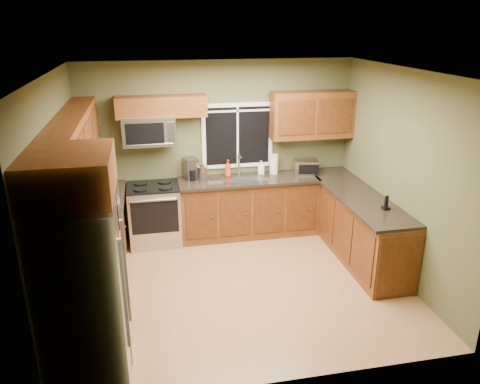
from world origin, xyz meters
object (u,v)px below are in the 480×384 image
object	(u,v)px
microwave	(149,131)
coffee_maker	(191,169)
soap_bottle_b	(261,167)
cordless_phone	(386,205)
kettle	(202,173)
range	(155,214)
toaster_oven	(306,167)
soap_bottle_a	(228,168)
paper_towel_roll	(274,164)
refrigerator	(84,292)

from	to	relation	value
microwave	coffee_maker	xyz separation A→B (m)	(0.60, 0.03, -0.64)
coffee_maker	soap_bottle_b	xyz separation A→B (m)	(1.11, 0.04, -0.05)
microwave	cordless_phone	world-z (taller)	microwave
soap_bottle_b	kettle	bearing A→B (deg)	-171.56
range	toaster_oven	size ratio (longest dim) A/B	2.27
microwave	toaster_oven	size ratio (longest dim) A/B	1.84
cordless_phone	coffee_maker	bearing A→B (deg)	143.37
microwave	soap_bottle_a	bearing A→B (deg)	2.45
coffee_maker	kettle	xyz separation A→B (m)	(0.16, -0.10, -0.03)
microwave	soap_bottle_b	world-z (taller)	microwave
range	paper_towel_roll	world-z (taller)	paper_towel_roll
refrigerator	cordless_phone	xyz separation A→B (m)	(3.62, 1.20, 0.10)
coffee_maker	microwave	bearing A→B (deg)	-176.91
soap_bottle_b	cordless_phone	size ratio (longest dim) A/B	1.12
kettle	toaster_oven	bearing A→B (deg)	-0.32
toaster_oven	soap_bottle_b	world-z (taller)	toaster_oven
toaster_oven	paper_towel_roll	xyz separation A→B (m)	(-0.49, 0.13, 0.04)
soap_bottle_a	soap_bottle_b	distance (m)	0.54
refrigerator	soap_bottle_a	world-z (taller)	refrigerator
paper_towel_roll	cordless_phone	bearing A→B (deg)	-59.88
microwave	paper_towel_roll	size ratio (longest dim) A/B	2.20
range	kettle	world-z (taller)	kettle
paper_towel_roll	soap_bottle_a	distance (m)	0.74
toaster_oven	microwave	bearing A→B (deg)	178.18
microwave	kettle	bearing A→B (deg)	-5.06
soap_bottle_b	range	bearing A→B (deg)	-172.98
soap_bottle_a	toaster_oven	bearing A→B (deg)	-5.83
toaster_oven	soap_bottle_b	size ratio (longest dim) A/B	1.96
microwave	coffee_maker	size ratio (longest dim) A/B	2.35
range	toaster_oven	distance (m)	2.48
soap_bottle_b	cordless_phone	bearing A→B (deg)	-55.53
microwave	cordless_phone	xyz separation A→B (m)	(2.93, -1.70, -0.73)
refrigerator	soap_bottle_b	distance (m)	3.83
paper_towel_roll	soap_bottle_b	bearing A→B (deg)	173.61
coffee_maker	paper_towel_roll	distance (m)	1.32
range	coffee_maker	bearing A→B (deg)	15.76
soap_bottle_b	soap_bottle_a	bearing A→B (deg)	-177.39
toaster_oven	cordless_phone	bearing A→B (deg)	-72.06
microwave	toaster_oven	xyz separation A→B (m)	(2.40, -0.08, -0.68)
refrigerator	kettle	size ratio (longest dim) A/B	6.82
range	soap_bottle_b	world-z (taller)	soap_bottle_b
paper_towel_roll	soap_bottle_b	distance (m)	0.21
soap_bottle_b	microwave	bearing A→B (deg)	-177.50
toaster_oven	kettle	world-z (taller)	kettle
paper_towel_roll	cordless_phone	xyz separation A→B (m)	(1.02, -1.76, -0.10)
refrigerator	microwave	world-z (taller)	microwave
cordless_phone	microwave	bearing A→B (deg)	149.82
refrigerator	toaster_oven	distance (m)	4.20
refrigerator	cordless_phone	size ratio (longest dim) A/B	9.58
refrigerator	paper_towel_roll	bearing A→B (deg)	48.66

